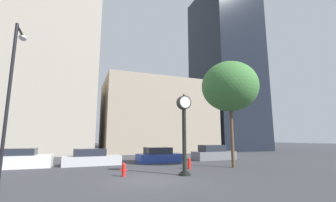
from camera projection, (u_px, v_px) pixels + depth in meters
name	position (u px, v px, depth m)	size (l,w,h in m)	color
ground_plane	(149.00, 180.00, 11.57)	(200.00, 200.00, 0.00)	#38383D
building_tall_tower	(44.00, 16.00, 33.53)	(15.82, 12.00, 40.40)	#ADA393
building_storefront_row	(156.00, 117.00, 37.51)	(17.15, 12.00, 11.23)	gray
building_glass_modern	(225.00, 69.00, 44.30)	(10.09, 12.00, 31.16)	black
street_clock	(184.00, 126.00, 13.39)	(0.83, 0.71, 4.78)	black
car_white	(20.00, 160.00, 16.20)	(4.06, 1.73, 1.39)	silver
car_silver	(91.00, 158.00, 17.96)	(4.49, 1.94, 1.30)	#BCBCC1
car_blue	(159.00, 156.00, 20.06)	(4.04, 1.99, 1.32)	#28429E
car_grey	(213.00, 154.00, 22.54)	(4.36, 1.90, 1.46)	slate
fire_hydrant_near	(124.00, 169.00, 12.57)	(0.46, 0.20, 0.75)	red
fire_hydrant_far	(189.00, 163.00, 15.72)	(0.50, 0.22, 0.75)	red
street_lamp_left	(13.00, 79.00, 10.33)	(0.36, 1.57, 7.39)	black
bare_tree	(230.00, 87.00, 17.43)	(4.32, 4.32, 8.03)	brown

